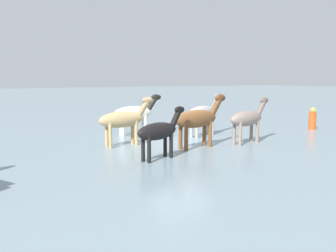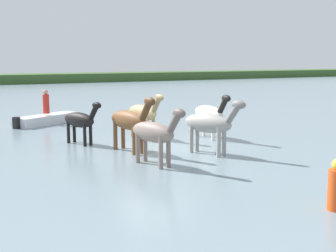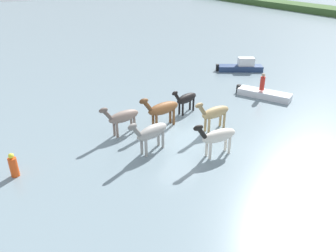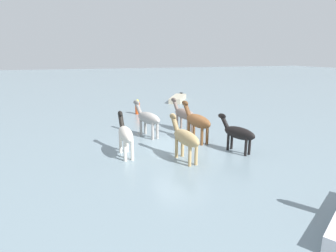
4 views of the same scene
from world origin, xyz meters
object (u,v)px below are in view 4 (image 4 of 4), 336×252
Objects in this scene: horse_lead at (185,138)px; horse_pinto_flank at (238,133)px; buoy_channel_marker at (138,108)px; horse_mid_herd at (184,114)px; boat_launch_far at (178,99)px; horse_dark_mare at (148,118)px; horse_rear_stallion at (197,121)px; horse_chestnut_trailing at (125,134)px.

horse_lead reaches higher than horse_pinto_flank.
horse_mid_herd is at bearing 106.04° from buoy_channel_marker.
boat_launch_far is (-2.67, -15.00, -0.78)m from horse_pinto_flank.
horse_dark_mare reaches higher than horse_lead.
horse_rear_stallion is at bearing -147.38° from horse_dark_mare.
horse_pinto_flank is 0.88× the size of horse_dark_mare.
horse_pinto_flank is at bearing -93.61° from horse_lead.
horse_rear_stallion is 13.41m from boat_launch_far.
horse_pinto_flank is at bearing -103.95° from horse_chestnut_trailing.
horse_pinto_flank is 1.90× the size of buoy_channel_marker.
boat_launch_far is at bearing -48.57° from horse_dark_mare.
horse_lead is at bearing 135.23° from horse_rear_stallion.
horse_chestnut_trailing is 15.88m from boat_launch_far.
horse_mid_herd is 2.47m from horse_dark_mare.
horse_chestnut_trailing is 0.98× the size of horse_dark_mare.
horse_lead is 2.78m from horse_pinto_flank.
horse_dark_mare is at bearing 82.76° from buoy_channel_marker.
horse_chestnut_trailing reaches higher than horse_mid_herd.
horse_dark_mare is at bearing 2.02° from boat_launch_far.
boat_launch_far is at bearing -27.93° from horse_lead.
horse_lead is 0.94× the size of horse_rear_stallion.
horse_chestnut_trailing is at bearing 50.66° from horse_lead.
horse_mid_herd is at bearing -29.46° from horse_lead.
horse_rear_stallion is 8.05m from buoy_channel_marker.
horse_chestnut_trailing reaches higher than buoy_channel_marker.
horse_lead is 1.02× the size of horse_mid_herd.
horse_mid_herd is 4.56m from horse_pinto_flank.
horse_lead is 2.73m from horse_chestnut_trailing.
horse_lead is 4.13m from horse_dark_mare.
horse_dark_mare is (0.59, -4.09, 0.02)m from horse_lead.
horse_chestnut_trailing is at bearing 126.68° from horse_dark_mare.
boat_launch_far is (-5.43, -15.23, -0.88)m from horse_lead.
horse_dark_mare is at bearing 90.54° from horse_mid_herd.
horse_chestnut_trailing is 4.10m from horse_rear_stallion.
horse_dark_mare reaches higher than boat_launch_far.
boat_launch_far is (-3.78, -12.83, -0.95)m from horse_rear_stallion.
horse_rear_stallion is at bearing -77.00° from horse_chestnut_trailing.
horse_mid_herd is 2.30m from horse_rear_stallion.
buoy_channel_marker is (1.45, -7.90, -0.60)m from horse_rear_stallion.
buoy_channel_marker is at bearing 0.13° from horse_rear_stallion.
horse_mid_herd is 5.86m from buoy_channel_marker.
horse_mid_herd reaches higher than boat_launch_far.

